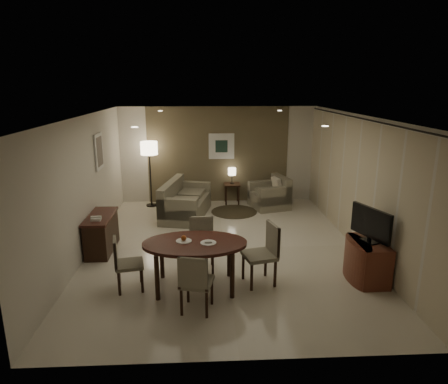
{
  "coord_description": "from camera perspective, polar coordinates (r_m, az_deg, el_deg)",
  "views": [
    {
      "loc": [
        -0.41,
        -7.68,
        3.29
      ],
      "look_at": [
        0.0,
        0.2,
        1.15
      ],
      "focal_mm": 32.0,
      "sensor_mm": 36.0,
      "label": 1
    }
  ],
  "objects": [
    {
      "name": "room_shell",
      "position": [
        8.32,
        -0.07,
        1.69
      ],
      "size": [
        5.5,
        7.0,
        2.7
      ],
      "color": "beige",
      "rests_on": "ground"
    },
    {
      "name": "taupe_accent",
      "position": [
        11.34,
        -0.87,
        5.32
      ],
      "size": [
        3.96,
        0.03,
        2.7
      ],
      "primitive_type": "cube",
      "color": "brown",
      "rests_on": "wall_back"
    },
    {
      "name": "curtain_wall",
      "position": [
        8.51,
        18.41,
        1.0
      ],
      "size": [
        0.08,
        6.7,
        2.58
      ],
      "primitive_type": null,
      "color": "beige",
      "rests_on": "wall_right"
    },
    {
      "name": "curtain_rod",
      "position": [
        8.3,
        19.17,
        9.86
      ],
      "size": [
        0.03,
        6.8,
        0.03
      ],
      "primitive_type": "cylinder",
      "rotation": [
        1.57,
        0.0,
        0.0
      ],
      "color": "black",
      "rests_on": "wall_right"
    },
    {
      "name": "art_back_frame",
      "position": [
        11.28,
        -0.36,
        6.56
      ],
      "size": [
        0.72,
        0.03,
        0.72
      ],
      "primitive_type": "cube",
      "color": "silver",
      "rests_on": "wall_back"
    },
    {
      "name": "art_back_canvas",
      "position": [
        11.26,
        -0.36,
        6.55
      ],
      "size": [
        0.34,
        0.01,
        0.34
      ],
      "primitive_type": "cube",
      "color": "#1D3428",
      "rests_on": "wall_back"
    },
    {
      "name": "art_left_frame",
      "position": [
        9.29,
        -17.43,
        5.56
      ],
      "size": [
        0.03,
        0.6,
        0.8
      ],
      "primitive_type": "cube",
      "color": "silver",
      "rests_on": "wall_left"
    },
    {
      "name": "art_left_canvas",
      "position": [
        9.28,
        -17.34,
        5.56
      ],
      "size": [
        0.01,
        0.46,
        0.64
      ],
      "primitive_type": "cube",
      "color": "gray",
      "rests_on": "wall_left"
    },
    {
      "name": "downlight_nl",
      "position": [
        5.99,
        -12.63,
        9.02
      ],
      "size": [
        0.1,
        0.1,
        0.01
      ],
      "primitive_type": "cylinder",
      "color": "white",
      "rests_on": "ceiling"
    },
    {
      "name": "downlight_nr",
      "position": [
        6.18,
        14.25,
        9.1
      ],
      "size": [
        0.1,
        0.1,
        0.01
      ],
      "primitive_type": "cylinder",
      "color": "white",
      "rests_on": "ceiling"
    },
    {
      "name": "downlight_fl",
      "position": [
        9.55,
        -9.11,
        11.36
      ],
      "size": [
        0.1,
        0.1,
        0.01
      ],
      "primitive_type": "cylinder",
      "color": "white",
      "rests_on": "ceiling"
    },
    {
      "name": "downlight_fr",
      "position": [
        9.67,
        7.97,
        11.45
      ],
      "size": [
        0.1,
        0.1,
        0.01
      ],
      "primitive_type": "cylinder",
      "color": "white",
      "rests_on": "ceiling"
    },
    {
      "name": "console_desk",
      "position": [
        8.47,
        -17.08,
        -5.65
      ],
      "size": [
        0.48,
        1.2,
        0.75
      ],
      "primitive_type": null,
      "color": "#411C15",
      "rests_on": "floor"
    },
    {
      "name": "telephone",
      "position": [
        8.06,
        -17.81,
        -3.58
      ],
      "size": [
        0.2,
        0.14,
        0.09
      ],
      "primitive_type": null,
      "color": "white",
      "rests_on": "console_desk"
    },
    {
      "name": "tv_cabinet",
      "position": [
        7.4,
        19.9,
        -9.21
      ],
      "size": [
        0.48,
        0.9,
        0.7
      ],
      "primitive_type": null,
      "color": "brown",
      "rests_on": "floor"
    },
    {
      "name": "flat_tv",
      "position": [
        7.15,
        20.23,
        -4.31
      ],
      "size": [
        0.36,
        0.85,
        0.6
      ],
      "primitive_type": null,
      "rotation": [
        0.0,
        0.0,
        0.35
      ],
      "color": "black",
      "rests_on": "tv_cabinet"
    },
    {
      "name": "dining_table",
      "position": [
        6.71,
        -4.13,
        -10.36
      ],
      "size": [
        1.71,
        1.07,
        0.8
      ],
      "primitive_type": null,
      "color": "#411C15",
      "rests_on": "floor"
    },
    {
      "name": "chair_near",
      "position": [
        6.06,
        -3.92,
        -12.6
      ],
      "size": [
        0.54,
        0.54,
        0.94
      ],
      "primitive_type": null,
      "rotation": [
        0.0,
        0.0,
        2.92
      ],
      "color": "gray",
      "rests_on": "floor"
    },
    {
      "name": "chair_far",
      "position": [
        7.27,
        -3.2,
        -7.62
      ],
      "size": [
        0.47,
        0.47,
        0.95
      ],
      "primitive_type": null,
      "rotation": [
        0.0,
        0.0,
        0.02
      ],
      "color": "gray",
      "rests_on": "floor"
    },
    {
      "name": "chair_left",
      "position": [
        6.8,
        -13.35,
        -9.92
      ],
      "size": [
        0.52,
        0.52,
        0.9
      ],
      "primitive_type": null,
      "rotation": [
        0.0,
        0.0,
        1.78
      ],
      "color": "gray",
      "rests_on": "floor"
    },
    {
      "name": "chair_right",
      "position": [
        6.8,
        5.04,
        -8.9
      ],
      "size": [
        0.61,
        0.61,
        1.04
      ],
      "primitive_type": null,
      "rotation": [
        0.0,
        0.0,
        -1.33
      ],
      "color": "gray",
      "rests_on": "floor"
    },
    {
      "name": "plate_a",
      "position": [
        6.6,
        -5.76,
        -6.98
      ],
      "size": [
        0.26,
        0.26,
        0.02
      ],
      "primitive_type": "cylinder",
      "color": "white",
      "rests_on": "dining_table"
    },
    {
      "name": "plate_b",
      "position": [
        6.5,
        -2.25,
        -7.27
      ],
      "size": [
        0.26,
        0.26,
        0.02
      ],
      "primitive_type": "cylinder",
      "color": "white",
      "rests_on": "dining_table"
    },
    {
      "name": "fruit_apple",
      "position": [
        6.58,
        -5.78,
        -6.55
      ],
      "size": [
        0.09,
        0.09,
        0.09
      ],
      "primitive_type": "sphere",
      "color": "#A04212",
      "rests_on": "plate_a"
    },
    {
      "name": "napkin",
      "position": [
        6.49,
        -2.25,
        -7.09
      ],
      "size": [
        0.12,
        0.08,
        0.03
      ],
      "primitive_type": "cube",
      "color": "white",
      "rests_on": "plate_b"
    },
    {
      "name": "round_rug",
      "position": [
        10.64,
        1.45,
        -2.81
      ],
      "size": [
        1.21,
        1.21,
        0.01
      ],
      "primitive_type": "cylinder",
      "color": "#393120",
      "rests_on": "floor"
    },
    {
      "name": "sofa",
      "position": [
        10.24,
        -5.47,
        -1.01
      ],
      "size": [
        2.05,
        1.32,
        0.89
      ],
      "primitive_type": null,
      "rotation": [
        0.0,
        0.0,
        1.37
      ],
      "color": "gray",
      "rests_on": "floor"
    },
    {
      "name": "armchair",
      "position": [
        10.96,
        6.49,
        -0.06
      ],
      "size": [
        1.12,
        1.16,
        0.85
      ],
      "primitive_type": null,
      "rotation": [
        0.0,
        0.0,
        -1.31
      ],
      "color": "gray",
      "rests_on": "floor"
    },
    {
      "name": "side_table",
      "position": [
        11.34,
        1.14,
        -0.2
      ],
      "size": [
        0.44,
        0.44,
        0.57
      ],
      "primitive_type": null,
      "color": "black",
      "rests_on": "floor"
    },
    {
      "name": "table_lamp",
      "position": [
        11.23,
        1.15,
        2.45
      ],
      "size": [
        0.22,
        0.22,
        0.5
      ],
      "primitive_type": null,
      "color": "#FFEAC1",
      "rests_on": "side_table"
    },
    {
      "name": "floor_lamp",
      "position": [
        11.11,
        -10.48,
        2.49
      ],
      "size": [
        0.45,
        0.45,
        1.8
      ],
      "primitive_type": null,
      "color": "#FFE5B7",
      "rests_on": "floor"
    }
  ]
}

